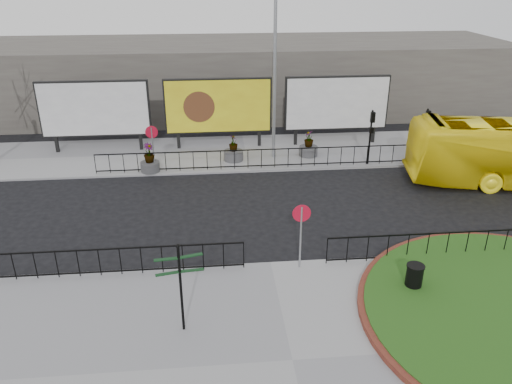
{
  "coord_description": "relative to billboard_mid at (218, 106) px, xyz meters",
  "views": [
    {
      "loc": [
        -2.0,
        -15.42,
        9.98
      ],
      "look_at": [
        -0.32,
        2.23,
        1.94
      ],
      "focal_mm": 35.0,
      "sensor_mm": 36.0,
      "label": 1
    }
  ],
  "objects": [
    {
      "name": "signal_pole_a",
      "position": [
        8.0,
        -3.63,
        -0.5
      ],
      "size": [
        0.22,
        0.26,
        3.0
      ],
      "color": "black",
      "rests_on": "pavement_far"
    },
    {
      "name": "fingerpost_sign",
      "position": [
        -1.52,
        -16.38,
        -0.72
      ],
      "size": [
        1.37,
        0.42,
        2.91
      ],
      "rotation": [
        0.0,
        0.0,
        0.1
      ],
      "color": "black",
      "rests_on": "pavement_near"
    },
    {
      "name": "planter_c",
      "position": [
        5.01,
        -1.97,
        -1.98
      ],
      "size": [
        1.04,
        1.04,
        1.48
      ],
      "color": "#4C4C4F",
      "rests_on": "pavement_far"
    },
    {
      "name": "billboard_mid",
      "position": [
        0.0,
        0.0,
        0.0
      ],
      "size": [
        6.2,
        0.31,
        4.1
      ],
      "color": "black",
      "rests_on": "pavement_far"
    },
    {
      "name": "railing_near_right",
      "position": [
        8.0,
        -13.27,
        -1.93
      ],
      "size": [
        9.0,
        0.1,
        1.1
      ],
      "primitive_type": null,
      "color": "black",
      "rests_on": "pavement_near"
    },
    {
      "name": "planter_b",
      "position": [
        0.72,
        -2.32,
        -2.0
      ],
      "size": [
        1.07,
        1.07,
        1.46
      ],
      "color": "#4C4C4F",
      "rests_on": "pavement_far"
    },
    {
      "name": "pavement_near",
      "position": [
        1.5,
        -17.97,
        -2.54
      ],
      "size": [
        30.0,
        10.0,
        0.12
      ],
      "primitive_type": "cube",
      "color": "gray",
      "rests_on": "ground"
    },
    {
      "name": "speed_sign_far",
      "position": [
        -3.5,
        -3.57,
        -0.68
      ],
      "size": [
        0.64,
        0.07,
        2.47
      ],
      "color": "gray",
      "rests_on": "pavement_far"
    },
    {
      "name": "speed_sign_near",
      "position": [
        2.5,
        -13.37,
        -0.68
      ],
      "size": [
        0.64,
        0.07,
        2.47
      ],
      "color": "gray",
      "rests_on": "pavement_near"
    },
    {
      "name": "billboard_right",
      "position": [
        7.0,
        0.0,
        0.0
      ],
      "size": [
        6.2,
        0.31,
        4.1
      ],
      "color": "black",
      "rests_on": "pavement_far"
    },
    {
      "name": "railing_near_left",
      "position": [
        -4.5,
        -13.27,
        -1.93
      ],
      "size": [
        10.0,
        0.1,
        1.1
      ],
      "primitive_type": null,
      "color": "black",
      "rests_on": "pavement_near"
    },
    {
      "name": "planter_a",
      "position": [
        -3.73,
        -3.57,
        -1.92
      ],
      "size": [
        1.0,
        1.0,
        1.53
      ],
      "color": "#4C4C4F",
      "rests_on": "pavement_far"
    },
    {
      "name": "lamp_post",
      "position": [
        3.01,
        -1.97,
        2.23
      ],
      "size": [
        0.74,
        0.18,
        9.23
      ],
      "color": "gray",
      "rests_on": "pavement_far"
    },
    {
      "name": "billboard_left",
      "position": [
        -7.0,
        0.0,
        0.0
      ],
      "size": [
        6.2,
        0.31,
        4.1
      ],
      "color": "black",
      "rests_on": "pavement_far"
    },
    {
      "name": "litter_bin",
      "position": [
        6.0,
        -15.15,
        -1.98
      ],
      "size": [
        0.59,
        0.59,
        0.98
      ],
      "color": "black",
      "rests_on": "pavement_near"
    },
    {
      "name": "railing_far",
      "position": [
        2.5,
        -3.67,
        -1.93
      ],
      "size": [
        18.0,
        0.1,
        1.1
      ],
      "primitive_type": null,
      "color": "black",
      "rests_on": "pavement_far"
    },
    {
      "name": "signal_pole_b",
      "position": [
        11.0,
        -3.63,
        -0.5
      ],
      "size": [
        0.22,
        0.26,
        3.0
      ],
      "color": "black",
      "rests_on": "pavement_far"
    },
    {
      "name": "ground",
      "position": [
        1.5,
        -12.97,
        -2.6
      ],
      "size": [
        90.0,
        90.0,
        0.0
      ],
      "primitive_type": "plane",
      "color": "black",
      "rests_on": "ground"
    },
    {
      "name": "pavement_far",
      "position": [
        1.5,
        -0.97,
        -2.54
      ],
      "size": [
        44.0,
        6.0,
        0.12
      ],
      "primitive_type": "cube",
      "color": "gray",
      "rests_on": "ground"
    },
    {
      "name": "building_backdrop",
      "position": [
        1.5,
        9.03,
        -0.1
      ],
      "size": [
        40.0,
        10.0,
        5.0
      ],
      "primitive_type": "cube",
      "color": "#5B5850",
      "rests_on": "ground"
    }
  ]
}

